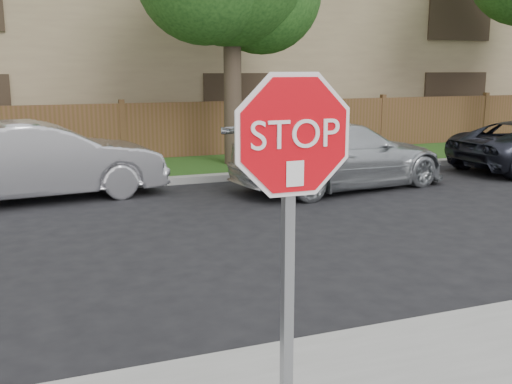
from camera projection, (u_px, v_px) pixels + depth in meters
name	position (u px, v px, depth m)	size (l,w,h in m)	color
ground	(318.00, 344.00, 5.58)	(90.00, 90.00, 0.00)	black
far_curb	(148.00, 182.00, 13.00)	(70.00, 0.30, 0.15)	gray
grass_strip	(135.00, 171.00, 14.51)	(70.00, 3.00, 0.12)	#1E4714
fence	(123.00, 134.00, 15.82)	(70.00, 0.12, 1.60)	#51381C
apartment_building	(93.00, 37.00, 20.38)	(35.20, 9.20, 7.20)	#937C5B
stop_sign	(292.00, 189.00, 3.51)	(1.01, 0.13, 2.55)	gray
sedan_left	(43.00, 161.00, 11.56)	(1.60, 4.59, 1.51)	#BBBABF
sedan_right	(341.00, 155.00, 12.66)	(1.98, 4.87, 1.41)	silver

